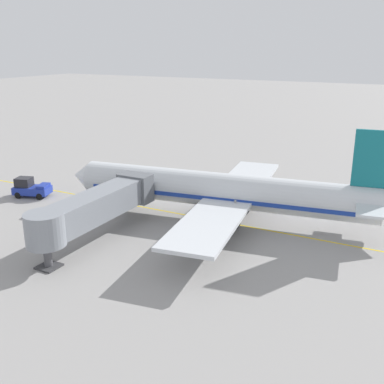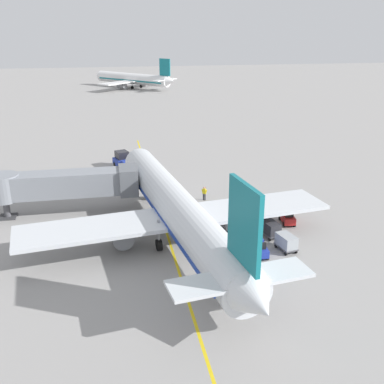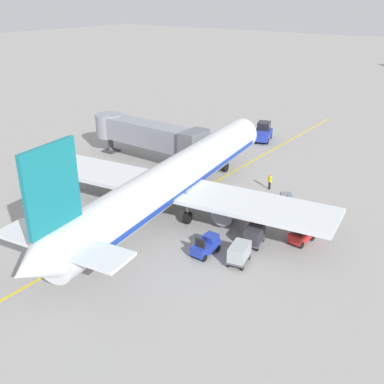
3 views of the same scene
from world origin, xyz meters
name	(u,v)px [view 3 (image 3 of 3)]	position (x,y,z in m)	size (l,w,h in m)	color
ground_plane	(177,203)	(0.00, 0.00, 0.00)	(400.00, 400.00, 0.00)	gray
gate_lead_in_line	(177,203)	(0.00, 0.00, 0.00)	(0.24, 80.00, 0.01)	gold
parked_airliner	(174,179)	(0.83, -1.38, 3.19)	(30.44, 37.30, 10.63)	silver
jet_bridge	(147,134)	(-10.21, 7.30, 3.46)	(15.95, 3.50, 4.98)	gray
pushback_tractor	(263,133)	(-3.15, 23.21, 1.10)	(3.47, 4.87, 2.40)	#1E339E
baggage_tug_lead	(302,234)	(12.89, 0.23, 0.71)	(1.56, 2.63, 1.62)	#B21E1E
baggage_tug_trailing	(206,246)	(7.63, -6.02, 0.71)	(1.35, 2.53, 1.62)	#1E339E
baggage_tug_spare	(287,203)	(9.29, 4.85, 0.71)	(2.39, 2.74, 1.62)	slate
baggage_cart_front	(254,235)	(9.98, -2.60, 0.95)	(1.73, 2.98, 1.58)	#4C4C51
baggage_cart_second_in_train	(239,252)	(10.42, -5.66, 0.95)	(1.73, 2.98, 1.58)	#4C4C51
ground_crew_wing_walker	(270,181)	(5.67, 8.40, 0.95)	(0.65, 0.48, 1.69)	#232328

